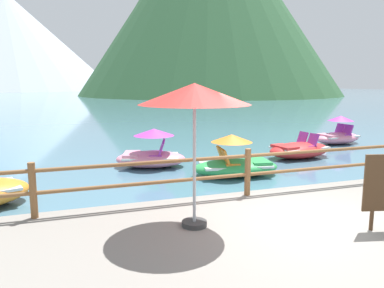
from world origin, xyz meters
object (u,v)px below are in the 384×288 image
Objects in this scene: pedal_boat_3 at (235,163)px; pedal_boat_4 at (151,154)px; pedal_boat_1 at (299,150)px; pedal_boat_0 at (338,135)px; beach_umbrella at (194,96)px.

pedal_boat_3 is 2.77m from pedal_boat_4.
pedal_boat_1 is 1.04× the size of pedal_boat_4.
pedal_boat_0 is at bearing 29.02° from pedal_boat_3.
beach_umbrella is 0.87× the size of pedal_boat_1.
pedal_boat_0 reaches higher than pedal_boat_1.
pedal_boat_3 is 1.07× the size of pedal_boat_4.
pedal_boat_1 is (-3.38, -2.05, -0.11)m from pedal_boat_0.
pedal_boat_4 reaches higher than pedal_boat_1.
beach_umbrella is at bearing -96.16° from pedal_boat_4.
beach_umbrella reaches higher than pedal_boat_1.
beach_umbrella is 12.32m from pedal_boat_0.
beach_umbrella reaches higher than pedal_boat_0.
beach_umbrella is 0.85× the size of pedal_boat_3.
pedal_boat_0 is 0.90× the size of pedal_boat_1.
beach_umbrella is at bearing -135.76° from pedal_boat_1.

